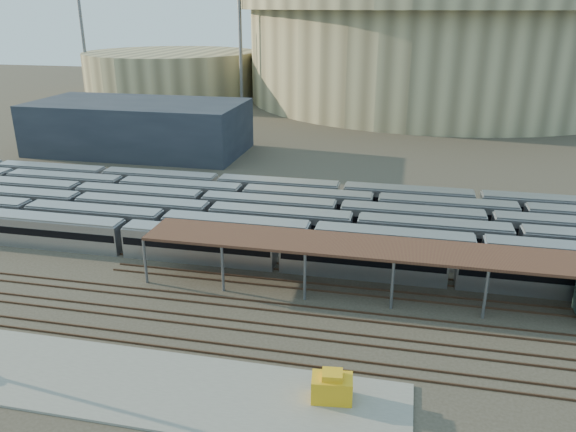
# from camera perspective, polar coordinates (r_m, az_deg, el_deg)

# --- Properties ---
(ground) EXTENTS (420.00, 420.00, 0.00)m
(ground) POSITION_cam_1_polar(r_m,az_deg,el_deg) (58.25, -7.51, -8.05)
(ground) COLOR #383026
(ground) RESTS_ON ground
(apron) EXTENTS (50.00, 9.00, 0.20)m
(apron) POSITION_cam_1_polar(r_m,az_deg,el_deg) (48.80, -19.38, -15.22)
(apron) COLOR gray
(apron) RESTS_ON ground
(subway_trains) EXTENTS (129.45, 23.90, 3.60)m
(subway_trains) POSITION_cam_1_polar(r_m,az_deg,el_deg) (74.28, -4.80, 0.04)
(subway_trains) COLOR #B0B0B5
(subway_trains) RESTS_ON ground
(inspection_shed) EXTENTS (60.30, 6.00, 5.30)m
(inspection_shed) POSITION_cam_1_polar(r_m,az_deg,el_deg) (56.80, 15.15, -3.80)
(inspection_shed) COLOR slate
(inspection_shed) RESTS_ON ground
(empty_tracks) EXTENTS (170.00, 9.62, 0.18)m
(empty_tracks) POSITION_cam_1_polar(r_m,az_deg,el_deg) (54.17, -9.29, -10.40)
(empty_tracks) COLOR #4C3323
(empty_tracks) RESTS_ON ground
(stadium) EXTENTS (124.00, 124.00, 32.50)m
(stadium) POSITION_cam_1_polar(r_m,az_deg,el_deg) (188.40, 14.99, 16.42)
(stadium) COLOR tan
(stadium) RESTS_ON ground
(secondary_arena) EXTENTS (56.00, 56.00, 14.00)m
(secondary_arena) POSITION_cam_1_polar(r_m,az_deg,el_deg) (195.45, -11.69, 14.01)
(secondary_arena) COLOR tan
(secondary_arena) RESTS_ON ground
(service_building) EXTENTS (42.00, 20.00, 10.00)m
(service_building) POSITION_cam_1_polar(r_m,az_deg,el_deg) (118.06, -14.90, 8.74)
(service_building) COLOR #1E232D
(service_building) RESTS_ON ground
(floodlight_0) EXTENTS (4.00, 1.00, 38.40)m
(floodlight_0) POSITION_cam_1_polar(r_m,az_deg,el_deg) (165.28, -4.88, 17.98)
(floodlight_0) COLOR slate
(floodlight_0) RESTS_ON ground
(floodlight_1) EXTENTS (4.00, 1.00, 38.40)m
(floodlight_1) POSITION_cam_1_polar(r_m,az_deg,el_deg) (197.23, -20.18, 17.27)
(floodlight_1) COLOR slate
(floodlight_1) RESTS_ON ground
(floodlight_3) EXTENTS (4.00, 1.00, 38.40)m
(floodlight_3) POSITION_cam_1_polar(r_m,az_deg,el_deg) (209.96, 4.85, 18.50)
(floodlight_3) COLOR slate
(floodlight_3) RESTS_ON ground
(yellow_equipment) EXTENTS (3.22, 2.22, 1.89)m
(yellow_equipment) POSITION_cam_1_polar(r_m,az_deg,el_deg) (43.59, 4.48, -17.04)
(yellow_equipment) COLOR gold
(yellow_equipment) RESTS_ON apron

